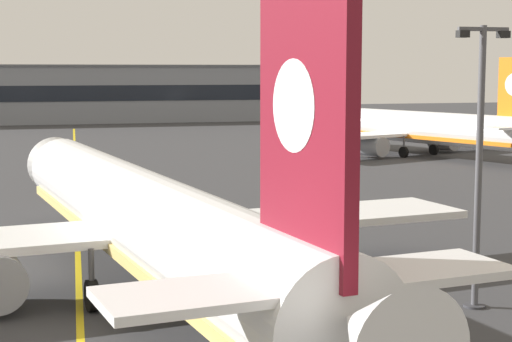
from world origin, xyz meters
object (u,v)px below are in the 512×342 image
at_px(safety_cone_by_nose_gear, 141,224).
at_px(airliner_background, 408,127).
at_px(airliner_foreground, 141,217).
at_px(apron_lamp_post, 479,162).

bearing_deg(safety_cone_by_nose_gear, airliner_background, 45.49).
height_order(airliner_foreground, airliner_background, airliner_foreground).
distance_m(airliner_foreground, safety_cone_by_nose_gear, 15.66).
bearing_deg(apron_lamp_post, safety_cone_by_nose_gear, 117.26).
distance_m(airliner_foreground, airliner_background, 63.54).
height_order(airliner_background, safety_cone_by_nose_gear, airliner_background).
xyz_separation_m(airliner_background, safety_cone_by_nose_gear, (-35.47, -36.08, -2.90)).
xyz_separation_m(airliner_foreground, apron_lamp_post, (12.85, -5.79, 2.64)).
bearing_deg(airliner_background, airliner_foreground, -126.17).
bearing_deg(airliner_background, safety_cone_by_nose_gear, -134.51).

